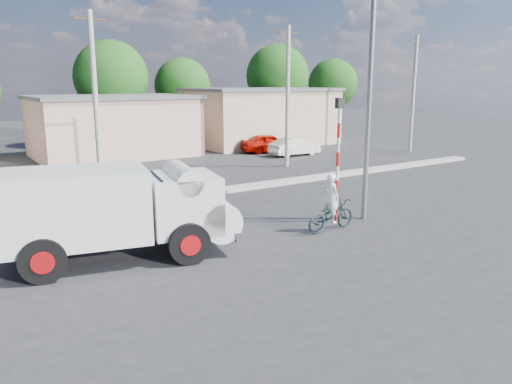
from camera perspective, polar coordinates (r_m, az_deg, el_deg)
ground_plane at (r=15.05m, az=3.96°, el=-6.50°), size 120.00×120.00×0.00m
median at (r=21.66m, az=-9.10°, el=-0.52°), size 40.00×0.80×0.16m
truck at (r=14.32m, az=-15.13°, el=-1.86°), size 6.65×3.62×2.61m
bicycle at (r=16.84m, az=8.54°, el=-2.65°), size 2.06×0.83×1.06m
cyclist at (r=16.77m, az=8.58°, el=-1.69°), size 0.43×0.62×1.65m
car_cream at (r=34.03m, az=4.44°, el=5.19°), size 3.67×1.28×1.21m
car_red at (r=35.42m, az=1.48°, el=5.61°), size 4.20×2.52×1.34m
traffic_pole at (r=17.61m, az=9.36°, el=4.83°), size 0.28×0.18×4.36m
streetlight at (r=17.91m, az=12.55°, el=12.43°), size 2.34×0.22×9.00m
building_row at (r=34.76m, az=-17.41°, el=7.35°), size 37.80×7.30×4.44m
tree_row at (r=42.93m, az=-11.95°, el=12.28°), size 51.24×7.43×8.42m
utility_poles at (r=26.15m, az=-6.60°, el=10.59°), size 35.40×0.24×8.00m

